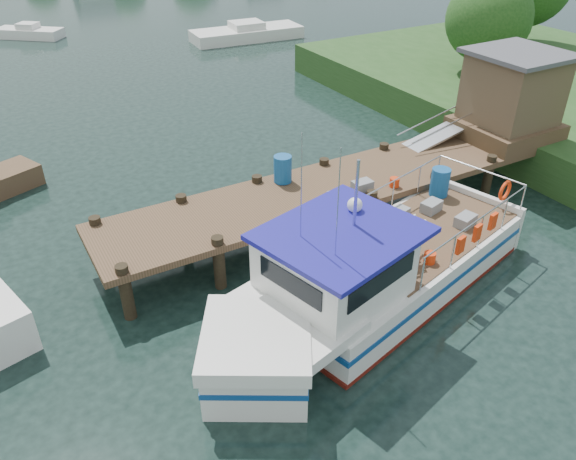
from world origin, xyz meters
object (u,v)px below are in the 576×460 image
moored_b (29,32)px  moored_c (247,33)px  dock (456,127)px  lobster_boat (368,276)px

moored_b → moored_c: 15.11m
dock → moored_c: 23.31m
moored_c → dock: bearing=-84.2°
dock → moored_b: (-9.43, 30.96, -1.87)m
lobster_boat → moored_c: 28.71m
dock → moored_c: dock is taller
moored_b → lobster_boat: bearing=-80.6°
dock → moored_c: (3.41, 22.99, -1.80)m
lobster_boat → moored_c: bearing=55.2°
moored_b → moored_c: (12.84, -7.97, 0.07)m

